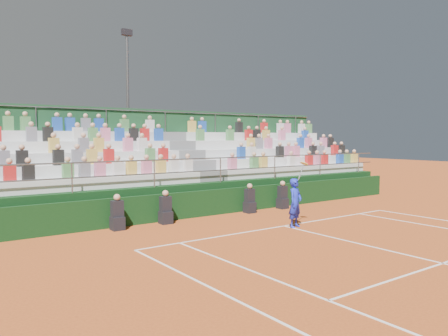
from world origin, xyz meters
TOP-DOWN VIEW (x-y plane):
  - ground at (0.00, 0.00)m, footprint 90.00×90.00m
  - courtside_wall at (0.00, 3.20)m, footprint 20.00×0.15m
  - line_officials at (-1.17, 2.75)m, footprint 7.81×0.40m
  - grandstand at (-0.01, 6.43)m, footprint 20.00×5.20m
  - tennis_player at (0.17, -0.37)m, footprint 0.88×0.55m
  - floodlight_mast at (-0.05, 12.80)m, footprint 0.60×0.25m

SIDE VIEW (x-z plane):
  - ground at x=0.00m, z-range 0.00..0.00m
  - line_officials at x=-1.17m, z-range -0.12..1.07m
  - courtside_wall at x=0.00m, z-range 0.00..1.00m
  - tennis_player at x=0.17m, z-range -0.27..1.94m
  - grandstand at x=-0.01m, z-range -1.11..3.29m
  - floodlight_mast at x=-0.05m, z-range 0.69..9.83m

